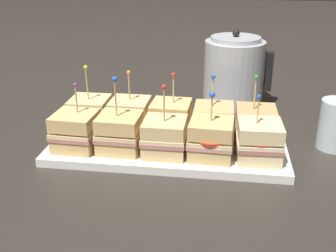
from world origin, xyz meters
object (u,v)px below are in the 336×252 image
(sandwich_front_center, at_px, (165,137))
(kettle_steel, at_px, (234,72))
(sandwich_front_far_right, at_px, (259,141))
(sandwich_back_far_right, at_px, (255,124))
(sandwich_back_center, at_px, (171,119))
(sandwich_back_right, at_px, (213,121))
(sandwich_front_far_left, at_px, (76,131))
(sandwich_back_far_left, at_px, (90,115))
(sandwich_front_left, at_px, (120,133))
(serving_platter, at_px, (168,147))
(sandwich_front_right, at_px, (211,139))
(sandwich_back_left, at_px, (130,116))
(drinking_glass, at_px, (336,125))

(sandwich_front_center, distance_m, kettle_steel, 0.40)
(sandwich_front_far_right, bearing_deg, sandwich_back_far_right, 91.51)
(sandwich_back_center, relative_size, sandwich_back_right, 1.01)
(sandwich_back_far_right, bearing_deg, sandwich_front_far_right, -88.49)
(sandwich_front_far_left, distance_m, sandwich_back_center, 0.21)
(sandwich_front_center, relative_size, sandwich_back_far_left, 0.96)
(sandwich_back_center, height_order, sandwich_back_far_right, sandwich_back_far_right)
(kettle_steel, bearing_deg, sandwich_front_center, -110.39)
(sandwich_front_center, relative_size, kettle_steel, 0.71)
(sandwich_front_left, distance_m, sandwich_back_center, 0.13)
(kettle_steel, bearing_deg, serving_platter, -113.14)
(sandwich_front_far_left, bearing_deg, sandwich_front_far_right, 0.28)
(sandwich_front_center, distance_m, sandwich_back_right, 0.14)
(sandwich_front_center, distance_m, sandwich_back_center, 0.10)
(sandwich_front_far_left, height_order, sandwich_front_right, sandwich_front_far_left)
(sandwich_back_left, bearing_deg, sandwich_back_far_right, -0.75)
(sandwich_front_left, xyz_separation_m, sandwich_front_far_right, (0.28, -0.00, -0.00))
(sandwich_front_far_left, bearing_deg, sandwich_back_far_right, 14.19)
(serving_platter, xyz_separation_m, sandwich_front_center, (-0.00, -0.05, 0.05))
(sandwich_front_right, distance_m, sandwich_back_left, 0.21)
(sandwich_back_right, xyz_separation_m, sandwich_back_far_right, (0.09, -0.00, -0.00))
(sandwich_back_center, relative_size, sandwich_back_far_right, 0.97)
(sandwich_front_right, relative_size, sandwich_back_right, 0.96)
(sandwich_back_right, bearing_deg, sandwich_front_far_left, -160.98)
(sandwich_back_far_right, xyz_separation_m, drinking_glass, (0.18, 0.02, 0.00))
(sandwich_back_left, distance_m, sandwich_back_right, 0.19)
(serving_platter, distance_m, sandwich_front_center, 0.07)
(drinking_glass, bearing_deg, sandwich_back_far_left, -177.90)
(sandwich_front_left, bearing_deg, sandwich_front_right, -1.38)
(serving_platter, relative_size, sandwich_front_far_left, 3.60)
(sandwich_front_far_left, height_order, sandwich_back_left, sandwich_back_left)
(serving_platter, xyz_separation_m, sandwich_front_far_right, (0.19, -0.05, 0.05))
(kettle_steel, bearing_deg, sandwich_back_center, -116.31)
(sandwich_back_left, relative_size, sandwich_back_right, 1.01)
(sandwich_front_far_left, xyz_separation_m, sandwich_back_left, (0.09, 0.10, 0.00))
(sandwich_front_far_right, xyz_separation_m, kettle_steel, (-0.05, 0.38, 0.04))
(sandwich_front_far_left, relative_size, sandwich_back_center, 0.97)
(sandwich_front_far_left, relative_size, sandwich_front_left, 0.88)
(sandwich_back_left, relative_size, kettle_steel, 0.69)
(sandwich_back_left, bearing_deg, sandwich_front_right, -27.70)
(sandwich_front_center, distance_m, sandwich_front_far_right, 0.19)
(sandwich_front_right, height_order, sandwich_back_far_right, sandwich_back_far_right)
(sandwich_front_left, xyz_separation_m, sandwich_back_center, (0.10, 0.09, -0.00))
(sandwich_front_center, relative_size, sandwich_back_center, 1.03)
(sandwich_front_right, bearing_deg, sandwich_back_far_left, 161.15)
(sandwich_front_center, bearing_deg, sandwich_back_far_left, 152.96)
(serving_platter, relative_size, sandwich_front_right, 3.69)
(sandwich_front_center, height_order, sandwich_back_right, sandwich_front_center)
(serving_platter, xyz_separation_m, sandwich_back_far_left, (-0.19, 0.05, 0.05))
(sandwich_front_right, bearing_deg, drinking_glass, 23.49)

